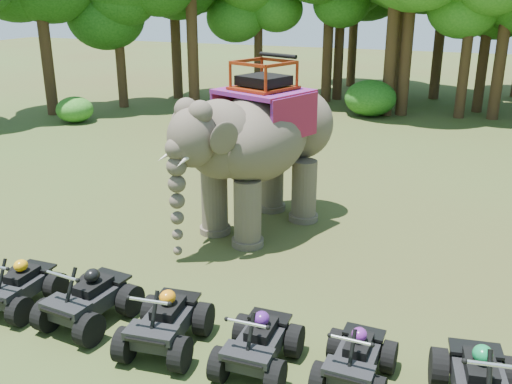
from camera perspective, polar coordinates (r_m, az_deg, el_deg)
ground at (r=12.76m, az=-2.00°, el=-9.76°), size 110.00×110.00×0.00m
elephant at (r=15.26m, az=0.47°, el=4.67°), size 4.27×6.05×4.65m
atv_0 at (r=12.84m, az=-22.75°, el=-8.11°), size 1.24×1.68×1.23m
atv_1 at (r=11.79m, az=-16.47°, el=-9.55°), size 1.51×1.95×1.35m
atv_2 at (r=10.74m, az=-9.10°, el=-12.05°), size 1.49×1.92×1.33m
atv_3 at (r=10.12m, az=0.25°, el=-14.22°), size 1.26×1.71×1.25m
atv_4 at (r=9.94m, az=10.01°, el=-15.48°), size 1.20×1.62×1.18m
atv_5 at (r=9.75m, az=21.64°, el=-16.79°), size 1.64×2.06×1.39m
tree_0 at (r=30.58m, az=13.55°, el=16.33°), size 6.71×6.71×9.58m
tree_1 at (r=31.04m, az=20.37°, el=13.68°), size 5.17×5.17×7.38m
tree_28 at (r=31.86m, az=-20.55°, el=15.59°), size 6.56×6.56×9.37m
tree_29 at (r=32.94m, az=-13.54°, el=14.57°), size 5.14×5.14×7.35m
tree_30 at (r=31.79m, az=-6.47°, el=17.11°), size 6.92×6.92×9.89m
tree_31 at (r=35.45m, az=0.23°, el=15.25°), size 5.00×5.00×7.15m
tree_32 at (r=33.92m, az=7.30°, el=16.81°), size 6.58×6.58×9.41m
tree_33 at (r=37.36m, az=14.67°, el=17.14°), size 7.07×7.07×10.11m
tree_34 at (r=32.96m, az=22.00°, el=14.01°), size 5.37×5.37×7.67m
tree_35 at (r=34.80m, az=8.40°, el=16.09°), size 5.95×5.95×8.50m
tree_36 at (r=35.16m, az=-8.13°, el=16.97°), size 6.67×6.67×9.53m
tree_38 at (r=36.25m, az=18.09°, el=16.48°), size 6.82×6.82×9.74m
tree_39 at (r=39.93m, az=9.81°, el=17.25°), size 6.74×6.74×9.63m
tree_40 at (r=31.26m, az=23.62°, el=14.82°), size 6.31×6.31×9.01m
tree_41 at (r=34.47m, az=14.08°, el=16.38°), size 6.53×6.53×9.33m
tree_45 at (r=30.81m, az=15.10°, el=16.94°), size 7.24×7.24×10.34m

